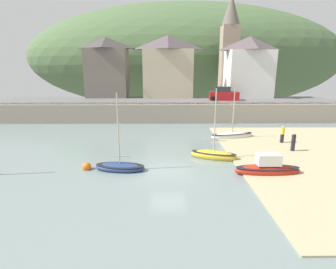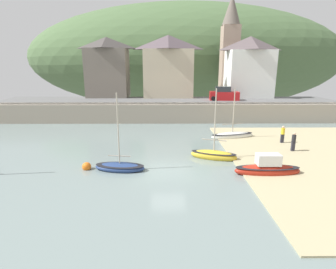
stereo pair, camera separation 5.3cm
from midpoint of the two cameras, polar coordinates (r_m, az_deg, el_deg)
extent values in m
cube|color=gray|center=(19.13, 0.04, -7.67)|extent=(48.00, 40.00, 0.06)
cube|color=gray|center=(35.24, -0.24, 4.64)|extent=(48.00, 2.40, 2.40)
cube|color=#606060|center=(38.73, -0.27, 7.24)|extent=(48.00, 9.00, 0.10)
ellipsoid|color=#4C683F|center=(73.14, 3.65, 15.88)|extent=(80.00, 44.00, 26.10)
cube|color=#70675D|center=(43.89, -12.76, 12.59)|extent=(6.23, 4.60, 7.31)
pyramid|color=#443F3D|center=(44.01, -13.10, 18.45)|extent=(6.53, 4.90, 1.69)
cube|color=beige|center=(42.95, -0.05, 12.82)|extent=(7.48, 5.17, 7.19)
pyramid|color=#54474D|center=(43.08, -0.05, 19.02)|extent=(7.78, 5.47, 2.11)
cube|color=white|center=(44.85, 16.59, 12.23)|extent=(6.67, 5.50, 7.07)
pyramid|color=#564A4C|center=(44.96, 17.02, 18.05)|extent=(6.97, 5.80, 2.06)
cube|color=tan|center=(48.14, 12.73, 15.04)|extent=(2.80, 2.80, 11.21)
cone|color=#665B51|center=(48.94, 13.29, 24.42)|extent=(3.00, 3.00, 4.78)
ellipsoid|color=#A92516|center=(19.58, 20.27, -7.22)|extent=(4.47, 1.24, 0.88)
ellipsoid|color=black|center=(19.50, 20.33, -6.55)|extent=(4.38, 1.22, 0.12)
cube|color=silver|center=(19.31, 20.48, -4.97)|extent=(1.57, 0.86, 0.74)
ellipsoid|color=white|center=(28.06, 13.40, -0.30)|extent=(4.70, 2.17, 0.86)
ellipsoid|color=black|center=(28.00, 13.43, 0.17)|extent=(4.61, 2.12, 0.12)
cylinder|color=#B2A893|center=(27.53, 13.72, 5.04)|extent=(0.09, 0.09, 4.43)
cylinder|color=gray|center=(27.78, 13.55, 2.21)|extent=(2.30, 0.65, 0.07)
ellipsoid|color=gold|center=(21.68, 9.58, -4.43)|extent=(3.83, 2.26, 0.87)
ellipsoid|color=black|center=(21.60, 9.61, -3.83)|extent=(3.76, 2.22, 0.12)
cylinder|color=#B2A893|center=(20.94, 9.90, 3.00)|extent=(0.09, 0.09, 4.85)
cylinder|color=gray|center=(21.30, 9.72, -1.14)|extent=(1.88, 0.70, 0.07)
ellipsoid|color=navy|center=(19.42, -10.24, -6.92)|extent=(3.72, 1.86, 0.63)
ellipsoid|color=black|center=(19.36, -10.26, -6.43)|extent=(3.65, 1.82, 0.12)
cylinder|color=#B2A893|center=(18.60, -10.62, 1.12)|extent=(0.09, 0.09, 4.94)
cylinder|color=gray|center=(19.13, -10.35, -4.51)|extent=(1.63, 0.29, 0.07)
cube|color=#AC181B|center=(39.54, 11.73, 8.04)|extent=(4.21, 1.98, 1.20)
cube|color=#282D33|center=(39.40, 11.44, 9.43)|extent=(2.20, 1.64, 0.80)
cylinder|color=black|center=(40.72, 13.77, 7.71)|extent=(0.64, 0.22, 0.64)
cylinder|color=black|center=(39.18, 14.33, 7.43)|extent=(0.64, 0.22, 0.64)
cylinder|color=black|center=(40.04, 9.14, 7.83)|extent=(0.64, 0.22, 0.64)
cylinder|color=black|center=(38.48, 9.54, 7.56)|extent=(0.64, 0.22, 0.64)
cube|color=#282833|center=(27.54, 23.01, -0.75)|extent=(0.28, 0.20, 0.82)
cylinder|color=gold|center=(27.38, 23.15, 0.66)|extent=(0.34, 0.34, 0.58)
sphere|color=#D1A889|center=(27.30, 23.23, 1.48)|extent=(0.22, 0.22, 0.22)
cube|color=#282833|center=(25.25, 24.93, -2.26)|extent=(0.28, 0.20, 0.82)
cylinder|color=black|center=(25.07, 25.10, -0.72)|extent=(0.34, 0.34, 0.58)
sphere|color=#D1A889|center=(24.98, 25.19, 0.17)|extent=(0.22, 0.22, 0.22)
sphere|color=orange|center=(20.08, -16.95, -6.56)|extent=(0.64, 0.64, 0.64)
camera|label=1|loc=(0.03, -90.08, -0.02)|focal=28.70mm
camera|label=2|loc=(0.03, 89.92, 0.02)|focal=28.70mm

